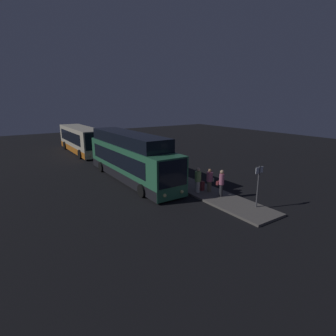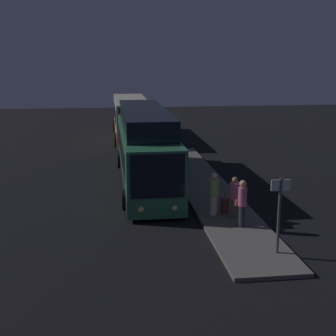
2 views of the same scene
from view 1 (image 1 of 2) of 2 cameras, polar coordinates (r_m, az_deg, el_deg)
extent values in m
plane|color=black|center=(20.93, -5.99, -3.42)|extent=(80.00, 80.00, 0.00)
cube|color=#605B56|center=(22.29, 0.45, -2.03)|extent=(20.00, 2.45, 0.14)
cube|color=#2D704C|center=(21.78, -8.08, 1.40)|extent=(12.25, 2.42, 2.75)
cube|color=black|center=(22.03, -7.99, -1.19)|extent=(12.19, 2.44, 0.70)
cube|color=black|center=(21.98, -8.46, 2.39)|extent=(10.05, 2.45, 1.21)
cube|color=black|center=(16.51, 1.19, -1.25)|extent=(0.06, 2.13, 1.76)
sphere|color=#F9E58C|center=(17.26, 3.03, -5.15)|extent=(0.24, 0.24, 0.24)
sphere|color=#F9E58C|center=(16.54, -0.70, -6.01)|extent=(0.24, 0.24, 0.24)
cylinder|color=black|center=(19.15, 0.76, -3.62)|extent=(0.90, 0.30, 0.90)
cylinder|color=black|center=(17.97, -5.66, -4.93)|extent=(0.90, 0.30, 0.90)
cylinder|color=black|center=(25.87, -9.24, 0.98)|extent=(0.90, 0.30, 0.90)
cylinder|color=black|center=(25.01, -14.29, 0.24)|extent=(0.90, 0.30, 0.90)
cube|color=black|center=(21.88, -8.81, 6.36)|extent=(10.41, 2.23, 0.95)
cube|color=beige|center=(35.06, -18.39, 5.97)|extent=(11.20, 2.55, 2.99)
cube|color=orange|center=(35.23, -18.24, 4.13)|extent=(11.14, 2.57, 0.70)
cube|color=black|center=(35.28, -18.56, 6.60)|extent=(9.18, 2.58, 1.31)
cube|color=black|center=(29.66, -15.50, 5.62)|extent=(0.06, 2.25, 1.91)
sphere|color=#F9E58C|center=(30.11, -14.04, 2.98)|extent=(0.24, 0.24, 0.24)
sphere|color=#F9E58C|center=(29.68, -16.58, 2.64)|extent=(0.24, 0.24, 0.24)
cylinder|color=black|center=(32.02, -14.18, 3.43)|extent=(1.04, 0.30, 1.04)
cylinder|color=black|center=(31.28, -18.58, 2.86)|extent=(1.04, 0.30, 1.04)
cylinder|color=black|center=(38.87, -17.83, 5.05)|extent=(1.04, 0.30, 1.04)
cylinder|color=black|center=(38.27, -21.51, 4.60)|extent=(1.04, 0.30, 1.04)
cylinder|color=silver|center=(18.52, 6.49, -4.05)|extent=(0.38, 0.38, 0.81)
cylinder|color=#8CB766|center=(18.30, 6.56, -1.80)|extent=(0.54, 0.54, 0.70)
sphere|color=beige|center=(18.17, 6.60, -0.34)|extent=(0.26, 0.26, 0.26)
cylinder|color=#2D2D33|center=(17.96, 11.48, -4.80)|extent=(0.28, 0.28, 0.84)
cylinder|color=#CC6B8C|center=(17.72, 11.60, -2.42)|extent=(0.40, 0.40, 0.73)
sphere|color=tan|center=(17.58, 11.68, -0.86)|extent=(0.27, 0.27, 0.27)
cube|color=maroon|center=(17.94, 10.82, -3.22)|extent=(0.21, 0.31, 0.24)
cylinder|color=#6B604C|center=(18.79, 8.97, -3.95)|extent=(0.37, 0.37, 0.75)
cylinder|color=#CC6B8C|center=(18.58, 9.06, -1.89)|extent=(0.54, 0.54, 0.66)
sphere|color=#9E7051|center=(18.46, 9.11, -0.54)|extent=(0.25, 0.25, 0.25)
cube|color=beige|center=(18.92, 9.52, -2.49)|extent=(0.31, 0.21, 0.24)
cube|color=maroon|center=(19.02, 7.31, -3.83)|extent=(0.36, 0.27, 0.65)
cylinder|color=black|center=(18.88, 7.36, -2.55)|extent=(0.02, 0.02, 0.24)
cylinder|color=#4C4C51|center=(16.50, 18.98, -3.92)|extent=(0.10, 0.10, 2.55)
cube|color=silver|center=(16.21, 19.28, -0.43)|extent=(0.04, 0.63, 0.37)
cylinder|color=#593319|center=(24.75, -5.36, 0.53)|extent=(0.44, 0.44, 0.65)
camera|label=2|loc=(8.50, 88.35, 0.79)|focal=50.00mm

